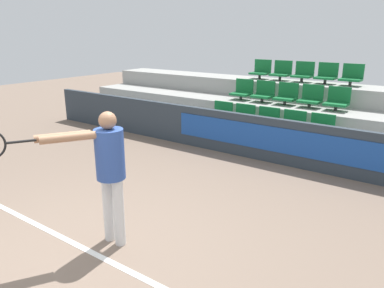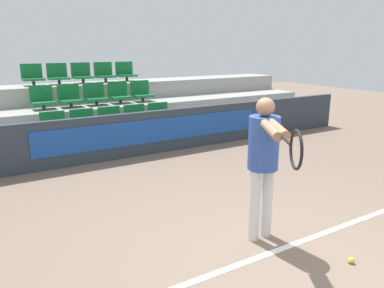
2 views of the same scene
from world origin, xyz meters
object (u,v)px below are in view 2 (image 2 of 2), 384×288
Objects in this scene: stadium_chair_4 at (160,115)px; stadium_chair_9 at (142,92)px; stadium_chair_2 at (111,121)px; stadium_chair_10 at (33,76)px; stadium_chair_8 at (119,94)px; tennis_player at (264,155)px; stadium_chair_5 at (42,99)px; stadium_chair_6 at (70,97)px; stadium_chair_14 at (126,73)px; stadium_chair_12 at (82,74)px; stadium_chair_3 at (136,118)px; stadium_chair_7 at (95,95)px; stadium_chair_11 at (58,75)px; stadium_chair_1 at (84,123)px; stadium_chair_13 at (104,73)px; tennis_ball at (351,260)px; stadium_chair_0 at (54,126)px.

stadium_chair_9 reaches higher than stadium_chair_4.
stadium_chair_4 is 1.10m from stadium_chair_9.
stadium_chair_2 is 2.50m from stadium_chair_10.
stadium_chair_8 is 5.73m from tennis_player.
stadium_chair_6 is (0.59, 0.00, 0.00)m from stadium_chair_5.
stadium_chair_8 is at bearing -120.09° from stadium_chair_14.
stadium_chair_12 is at bearing 139.21° from stadium_chair_9.
stadium_chair_3 is 1.00× the size of stadium_chair_12.
stadium_chair_6 is 1.00× the size of stadium_chair_7.
stadium_chair_12 is at bearing 40.79° from stadium_chair_5.
stadium_chair_2 is 1.00× the size of stadium_chair_11.
stadium_chair_5 is at bearing 180.00° from stadium_chair_8.
stadium_chair_3 is 1.10m from stadium_chair_8.
stadium_chair_8 is (0.59, 1.01, 0.43)m from stadium_chair_2.
stadium_chair_3 is at bearing -73.84° from stadium_chair_12.
stadium_chair_8 is 1.00× the size of stadium_chair_10.
stadium_chair_6 is 2.08m from stadium_chair_14.
stadium_chair_1 is 2.08m from stadium_chair_9.
stadium_chair_12 is 1.00× the size of stadium_chair_13.
stadium_chair_2 is (0.59, 0.00, 0.00)m from stadium_chair_1.
stadium_chair_3 is 2.82m from stadium_chair_10.
stadium_chair_2 is at bearing -106.16° from stadium_chair_13.
stadium_chair_5 reaches higher than stadium_chair_4.
tennis_player is 25.14× the size of tennis_ball.
stadium_chair_11 reaches higher than stadium_chair_1.
stadium_chair_6 and stadium_chair_9 have the same top height.
stadium_chair_7 is at bearing 0.00° from stadium_chair_5.
stadium_chair_5 is 7.70× the size of tennis_ball.
tennis_ball is at bearing -95.00° from stadium_chair_9.
stadium_chair_11 is 0.31× the size of tennis_player.
stadium_chair_12 is (1.18, 1.01, 0.43)m from stadium_chair_5.
stadium_chair_7 reaches higher than tennis_ball.
stadium_chair_7 reaches higher than stadium_chair_0.
stadium_chair_8 is at bearing 90.00° from stadium_chair_3.
stadium_chair_14 reaches higher than stadium_chair_8.
stadium_chair_7 is at bearing 180.00° from stadium_chair_9.
stadium_chair_4 is 2.08m from stadium_chair_6.
stadium_chair_13 reaches higher than tennis_ball.
stadium_chair_6 is 0.31× the size of tennis_player.
stadium_chair_11 is at bearing 98.90° from tennis_ball.
stadium_chair_0 is at bearing -156.67° from stadium_chair_9.
stadium_chair_1 is 2.82m from stadium_chair_14.
stadium_chair_2 is 2.28m from stadium_chair_13.
stadium_chair_10 and stadium_chair_14 have the same top height.
stadium_chair_4 is 1.00× the size of stadium_chair_13.
stadium_chair_13 is at bearing 120.09° from stadium_chair_9.
stadium_chair_11 is (0.00, 1.01, 0.43)m from stadium_chair_6.
stadium_chair_13 is at bearing 116.67° from tennis_player.
stadium_chair_11 reaches higher than stadium_chair_5.
stadium_chair_6 is at bearing 150.09° from stadium_chair_4.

